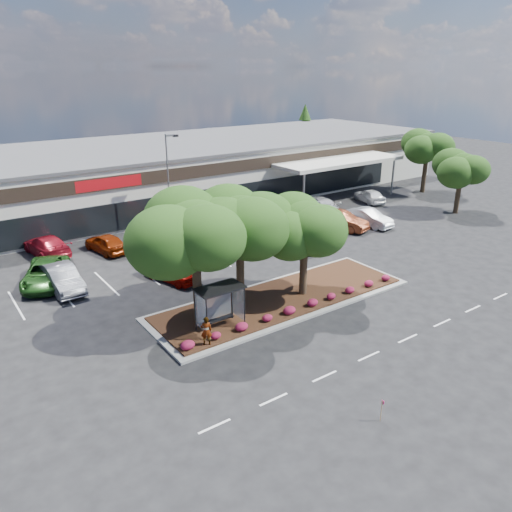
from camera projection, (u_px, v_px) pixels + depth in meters
ground at (347, 316)px, 30.99m from camera, size 160.00×160.00×0.00m
retail_store at (132, 175)px, 55.74m from camera, size 80.40×25.20×6.25m
landscape_island at (282, 299)px, 32.91m from camera, size 18.00×6.00×0.26m
lane_markings at (250, 265)px, 38.86m from camera, size 33.12×20.06×0.01m
shrub_row at (303, 305)px, 31.18m from camera, size 17.00×0.80×0.50m
bus_shelter at (218, 295)px, 28.36m from camera, size 2.75×1.55×2.59m
island_tree_west at (196, 258)px, 28.59m from camera, size 7.20×7.20×7.89m
island_tree_mid at (240, 247)px, 31.12m from camera, size 6.60×6.60×7.32m
island_tree_east at (304, 248)px, 32.29m from camera, size 5.80×5.80×6.50m
tree_east_near at (460, 183)px, 51.52m from camera, size 5.60×5.60×6.51m
tree_east_far at (426, 161)px, 60.13m from camera, size 6.40×6.40×7.62m
conifer_north_east at (304, 132)px, 81.31m from camera, size 3.96×3.96×9.00m
person_waiting at (206, 331)px, 26.99m from camera, size 0.72×0.62×1.68m
light_pole at (170, 191)px, 44.83m from camera, size 1.43×0.65×9.04m
survey_stake at (382, 408)px, 21.56m from camera, size 0.07×0.14×1.05m
car_0 at (46, 273)px, 35.23m from camera, size 4.80×6.48×1.64m
car_1 at (62, 278)px, 34.30m from camera, size 1.90×5.19×1.70m
car_2 at (171, 269)px, 35.92m from camera, size 3.21×5.07×1.61m
car_3 at (176, 246)px, 40.44m from camera, size 2.07×4.92×1.66m
car_4 at (256, 230)px, 44.91m from camera, size 1.63×4.32×1.41m
car_5 at (290, 242)px, 41.70m from camera, size 1.63×4.54×1.49m
car_6 at (331, 215)px, 48.82m from camera, size 2.83×5.97×1.68m
car_7 at (341, 220)px, 47.16m from camera, size 3.22×5.50×1.71m
car_8 at (368, 218)px, 48.19m from camera, size 2.27×5.13×1.64m
car_9 at (47, 246)px, 40.64m from camera, size 3.07×5.94×1.65m
car_10 at (106, 243)px, 41.35m from camera, size 2.70×4.89×1.58m
car_11 at (166, 236)px, 43.29m from camera, size 3.13×5.65×1.50m
car_12 at (181, 237)px, 42.87m from camera, size 3.22×5.83×1.60m
car_13 at (195, 222)px, 46.91m from camera, size 3.03×5.22×1.63m
car_15 at (294, 201)px, 54.80m from camera, size 3.03×4.35×1.36m
car_16 at (318, 204)px, 52.80m from camera, size 3.08×5.93×1.64m
car_17 at (370, 196)px, 56.55m from camera, size 2.95×4.86×1.55m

